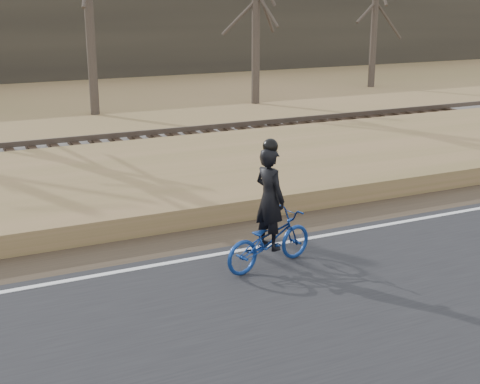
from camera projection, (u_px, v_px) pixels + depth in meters
name	position (u px, v px, depth m)	size (l,w,h in m)	color
ground	(6.00, 301.00, 10.52)	(120.00, 120.00, 0.00)	#946F4B
road	(31.00, 377.00, 8.35)	(120.00, 6.00, 0.06)	black
edge_line	(4.00, 292.00, 10.67)	(120.00, 0.12, 0.01)	silver
cyclist	(269.00, 227.00, 11.51)	(1.94, 1.06, 2.28)	navy
bare_tree_right	(256.00, 8.00, 28.57)	(0.36, 0.36, 8.16)	#463D33
bare_tree_far_right	(375.00, 5.00, 33.94)	(0.36, 0.36, 8.25)	#463D33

